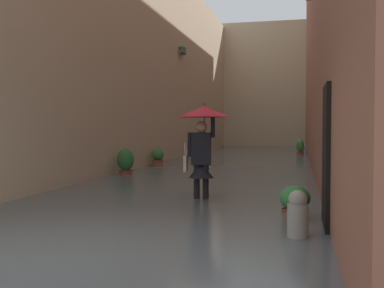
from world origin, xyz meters
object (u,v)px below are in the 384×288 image
(potted_plant_near_right, at_px, (158,159))
(mooring_bollard, at_px, (298,220))
(potted_plant_mid_left, at_px, (295,206))
(potted_plant_far_right, at_px, (125,163))
(potted_plant_near_left, at_px, (300,149))
(person_wading, at_px, (203,133))

(potted_plant_near_right, xyz_separation_m, mooring_bollard, (-5.11, 10.27, -0.03))
(potted_plant_near_right, bearing_deg, potted_plant_mid_left, 119.17)
(potted_plant_far_right, height_order, potted_plant_near_left, potted_plant_near_left)
(potted_plant_mid_left, xyz_separation_m, mooring_bollard, (-0.05, 1.20, 0.02))
(person_wading, xyz_separation_m, potted_plant_mid_left, (-1.81, 1.68, -1.10))
(person_wading, distance_m, potted_plant_mid_left, 2.71)
(person_wading, distance_m, potted_plant_near_right, 8.15)
(person_wading, distance_m, potted_plant_near_left, 15.08)
(potted_plant_near_left, relative_size, mooring_bollard, 1.24)
(person_wading, bearing_deg, potted_plant_near_right, -66.23)
(person_wading, height_order, potted_plant_near_left, person_wading)
(potted_plant_far_right, bearing_deg, potted_plant_near_left, -114.79)
(potted_plant_near_left, bearing_deg, potted_plant_near_right, 55.59)
(person_wading, bearing_deg, potted_plant_far_right, -51.11)
(potted_plant_far_right, bearing_deg, potted_plant_mid_left, 131.58)
(mooring_bollard, bearing_deg, potted_plant_near_right, -63.54)
(potted_plant_far_right, bearing_deg, mooring_bollard, 126.44)
(potted_plant_far_right, relative_size, mooring_bollard, 1.20)
(mooring_bollard, bearing_deg, potted_plant_mid_left, -87.80)
(potted_plant_near_left, relative_size, potted_plant_near_right, 1.24)
(potted_plant_near_left, bearing_deg, person_wading, 82.74)
(potted_plant_mid_left, distance_m, mooring_bollard, 1.20)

